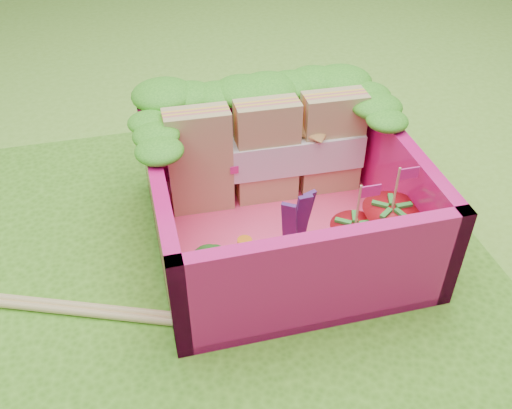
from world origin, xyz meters
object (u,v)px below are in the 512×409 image
at_px(broccoli, 203,266).
at_px(chopsticks, 52,306).
at_px(sandwich_stack, 268,152).
at_px(strawberry_right, 388,230).
at_px(strawberry_left, 353,244).
at_px(bento_box, 282,197).

xyz_separation_m(broccoli, chopsticks, (-0.71, 0.11, -0.20)).
height_order(sandwich_stack, strawberry_right, sandwich_stack).
xyz_separation_m(sandwich_stack, chopsticks, (-1.19, -0.54, -0.32)).
relative_size(broccoli, strawberry_right, 0.62).
distance_m(broccoli, strawberry_right, 0.93).
height_order(broccoli, strawberry_left, strawberry_left).
distance_m(strawberry_left, strawberry_right, 0.20).
bearing_deg(strawberry_right, chopsticks, 177.62).
xyz_separation_m(broccoli, strawberry_right, (0.93, 0.04, -0.02)).
height_order(strawberry_left, chopsticks, strawberry_left).
distance_m(broccoli, chopsticks, 0.75).
bearing_deg(bento_box, chopsticks, -169.21).
bearing_deg(sandwich_stack, chopsticks, -155.65).
bearing_deg(bento_box, strawberry_right, -32.49).
relative_size(strawberry_left, chopsticks, 0.24).
bearing_deg(broccoli, strawberry_left, 1.10).
bearing_deg(strawberry_right, strawberry_left, -171.66).
xyz_separation_m(bento_box, sandwich_stack, (0.01, 0.31, 0.07)).
relative_size(sandwich_stack, strawberry_right, 2.06).
bearing_deg(sandwich_stack, strawberry_left, -67.69).
height_order(broccoli, strawberry_right, strawberry_right).
xyz_separation_m(bento_box, chopsticks, (-1.18, -0.23, -0.25)).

